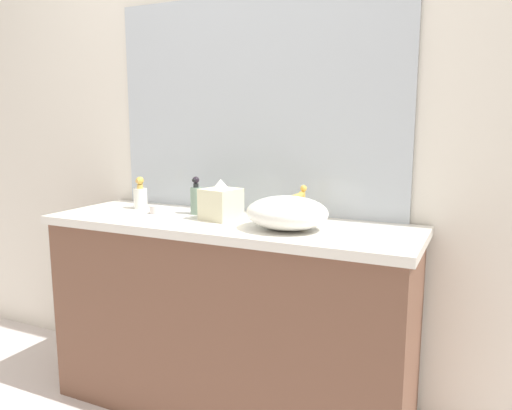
{
  "coord_description": "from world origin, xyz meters",
  "views": [
    {
      "loc": [
        1.05,
        -1.32,
        1.26
      ],
      "look_at": [
        0.22,
        0.41,
        0.93
      ],
      "focal_mm": 34.29,
      "sensor_mm": 36.0,
      "label": 1
    }
  ],
  "objects_px": {
    "lotion_bottle": "(140,196)",
    "tissue_box": "(221,202)",
    "sink_basin": "(287,213)",
    "candle_jar": "(156,210)",
    "soap_dispenser": "(196,198)"
  },
  "relations": [
    {
      "from": "lotion_bottle",
      "to": "tissue_box",
      "type": "bearing_deg",
      "value": -8.21
    },
    {
      "from": "sink_basin",
      "to": "candle_jar",
      "type": "distance_m",
      "value": 0.66
    },
    {
      "from": "tissue_box",
      "to": "candle_jar",
      "type": "xyz_separation_m",
      "value": [
        -0.33,
        -0.01,
        -0.06
      ]
    },
    {
      "from": "candle_jar",
      "to": "sink_basin",
      "type": "bearing_deg",
      "value": -4.98
    },
    {
      "from": "soap_dispenser",
      "to": "tissue_box",
      "type": "xyz_separation_m",
      "value": [
        0.16,
        -0.06,
        0.0
      ]
    },
    {
      "from": "lotion_bottle",
      "to": "tissue_box",
      "type": "relative_size",
      "value": 0.89
    },
    {
      "from": "sink_basin",
      "to": "tissue_box",
      "type": "bearing_deg",
      "value": 168.8
    },
    {
      "from": "candle_jar",
      "to": "tissue_box",
      "type": "bearing_deg",
      "value": 1.2
    },
    {
      "from": "soap_dispenser",
      "to": "lotion_bottle",
      "type": "distance_m",
      "value": 0.32
    },
    {
      "from": "sink_basin",
      "to": "tissue_box",
      "type": "xyz_separation_m",
      "value": [
        -0.33,
        0.06,
        0.01
      ]
    },
    {
      "from": "sink_basin",
      "to": "candle_jar",
      "type": "relative_size",
      "value": 6.03
    },
    {
      "from": "lotion_bottle",
      "to": "soap_dispenser",
      "type": "bearing_deg",
      "value": -1.44
    },
    {
      "from": "tissue_box",
      "to": "lotion_bottle",
      "type": "bearing_deg",
      "value": 171.79
    },
    {
      "from": "sink_basin",
      "to": "soap_dispenser",
      "type": "distance_m",
      "value": 0.5
    },
    {
      "from": "sink_basin",
      "to": "lotion_bottle",
      "type": "relative_size",
      "value": 2.1
    }
  ]
}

